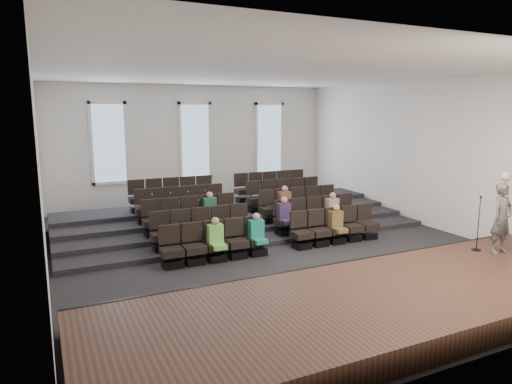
{
  "coord_description": "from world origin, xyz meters",
  "views": [
    {
      "loc": [
        -5.97,
        -11.57,
        3.94
      ],
      "look_at": [
        -0.23,
        0.5,
        1.56
      ],
      "focal_mm": 32.0,
      "sensor_mm": 36.0,
      "label": 1
    }
  ],
  "objects": [
    {
      "name": "wall_front",
      "position": [
        0.0,
        -7.02,
        2.5
      ],
      "size": [
        12.0,
        0.04,
        5.0
      ],
      "primitive_type": "cube",
      "color": "white",
      "rests_on": "ground"
    },
    {
      "name": "wall_right",
      "position": [
        6.02,
        0.0,
        2.5
      ],
      "size": [
        0.04,
        14.0,
        5.0
      ],
      "primitive_type": "cube",
      "color": "white",
      "rests_on": "ground"
    },
    {
      "name": "windows",
      "position": [
        0.0,
        6.95,
        2.7
      ],
      "size": [
        8.44,
        0.1,
        3.24
      ],
      "color": "white",
      "rests_on": "wall_back"
    },
    {
      "name": "mic_stand",
      "position": [
        3.76,
        -4.01,
        0.91
      ],
      "size": [
        0.23,
        0.23,
        1.39
      ],
      "color": "black",
      "rests_on": "stage"
    },
    {
      "name": "stage_lip",
      "position": [
        0.0,
        -3.33,
        0.25
      ],
      "size": [
        11.8,
        0.06,
        0.52
      ],
      "primitive_type": "cube",
      "color": "black",
      "rests_on": "ground"
    },
    {
      "name": "seating_rows",
      "position": [
        -0.0,
        1.54,
        0.68
      ],
      "size": [
        6.8,
        4.7,
        1.67
      ],
      "color": "black",
      "rests_on": "ground"
    },
    {
      "name": "risers",
      "position": [
        0.0,
        3.17,
        0.2
      ],
      "size": [
        11.8,
        4.8,
        0.6
      ],
      "color": "black",
      "rests_on": "ground"
    },
    {
      "name": "stage",
      "position": [
        0.0,
        -5.1,
        0.25
      ],
      "size": [
        11.8,
        3.6,
        0.5
      ],
      "primitive_type": "cube",
      "color": "#432B1C",
      "rests_on": "ground"
    },
    {
      "name": "speaker",
      "position": [
        4.09,
        -4.39,
        1.37
      ],
      "size": [
        0.65,
        0.44,
        1.74
      ],
      "primitive_type": "imported",
      "rotation": [
        0.0,
        0.0,
        0.04
      ],
      "color": "#52504E",
      "rests_on": "stage"
    },
    {
      "name": "wall_back",
      "position": [
        0.0,
        7.02,
        2.5
      ],
      "size": [
        12.0,
        0.04,
        5.0
      ],
      "primitive_type": "cube",
      "color": "white",
      "rests_on": "ground"
    },
    {
      "name": "ceiling",
      "position": [
        0.0,
        0.0,
        5.01
      ],
      "size": [
        12.0,
        14.0,
        0.02
      ],
      "primitive_type": "cube",
      "color": "white",
      "rests_on": "ground"
    },
    {
      "name": "audience",
      "position": [
        0.36,
        0.3,
        0.81
      ],
      "size": [
        4.85,
        2.64,
        1.1
      ],
      "color": "#78C850",
      "rests_on": "seating_rows"
    },
    {
      "name": "wall_left",
      "position": [
        -6.02,
        0.0,
        2.5
      ],
      "size": [
        0.04,
        14.0,
        5.0
      ],
      "primitive_type": "cube",
      "color": "white",
      "rests_on": "ground"
    },
    {
      "name": "ground",
      "position": [
        0.0,
        0.0,
        0.0
      ],
      "size": [
        14.0,
        14.0,
        0.0
      ],
      "primitive_type": "plane",
      "color": "black",
      "rests_on": "ground"
    }
  ]
}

